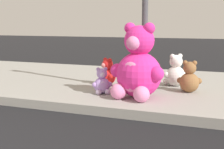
{
  "coord_description": "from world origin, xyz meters",
  "views": [
    {
      "loc": [
        2.7,
        -1.42,
        1.38
      ],
      "look_at": [
        0.69,
        3.6,
        0.55
      ],
      "focal_mm": 53.23,
      "sensor_mm": 36.0,
      "label": 1
    }
  ],
  "objects_px": {
    "plush_brown": "(189,79)",
    "plush_red": "(107,74)",
    "plush_pink_large": "(138,68)",
    "plush_white": "(175,73)",
    "plush_lavender": "(102,83)"
  },
  "relations": [
    {
      "from": "plush_brown",
      "to": "plush_red",
      "type": "relative_size",
      "value": 1.05
    },
    {
      "from": "plush_pink_large",
      "to": "plush_red",
      "type": "bearing_deg",
      "value": 136.62
    },
    {
      "from": "plush_brown",
      "to": "plush_white",
      "type": "xyz_separation_m",
      "value": [
        -0.36,
        0.51,
        0.03
      ]
    },
    {
      "from": "plush_pink_large",
      "to": "plush_red",
      "type": "xyz_separation_m",
      "value": [
        -0.93,
        0.88,
        -0.28
      ]
    },
    {
      "from": "plush_white",
      "to": "plush_brown",
      "type": "bearing_deg",
      "value": -54.69
    },
    {
      "from": "plush_red",
      "to": "plush_lavender",
      "type": "relative_size",
      "value": 1.17
    },
    {
      "from": "plush_pink_large",
      "to": "plush_lavender",
      "type": "height_order",
      "value": "plush_pink_large"
    },
    {
      "from": "plush_red",
      "to": "plush_lavender",
      "type": "height_order",
      "value": "plush_red"
    },
    {
      "from": "plush_white",
      "to": "plush_lavender",
      "type": "height_order",
      "value": "plush_white"
    },
    {
      "from": "plush_brown",
      "to": "plush_white",
      "type": "relative_size",
      "value": 0.9
    },
    {
      "from": "plush_lavender",
      "to": "plush_red",
      "type": "bearing_deg",
      "value": 106.88
    },
    {
      "from": "plush_red",
      "to": "plush_brown",
      "type": "bearing_deg",
      "value": -3.16
    },
    {
      "from": "plush_brown",
      "to": "plush_lavender",
      "type": "height_order",
      "value": "plush_brown"
    },
    {
      "from": "plush_pink_large",
      "to": "plush_lavender",
      "type": "xyz_separation_m",
      "value": [
        -0.68,
        0.07,
        -0.31
      ]
    },
    {
      "from": "plush_red",
      "to": "plush_lavender",
      "type": "bearing_deg",
      "value": -73.12
    }
  ]
}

